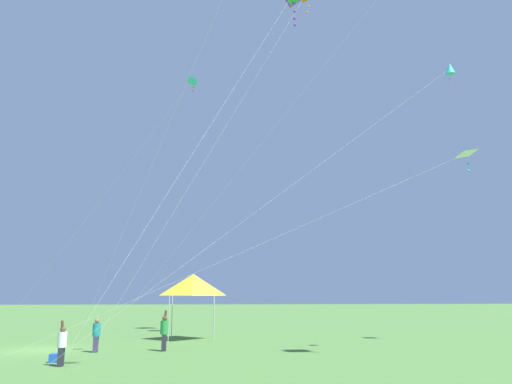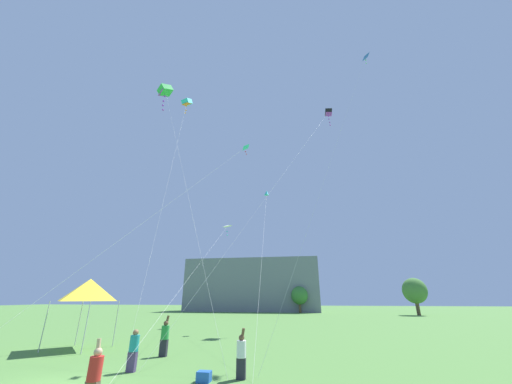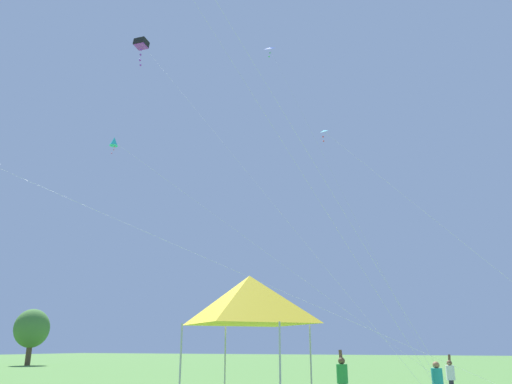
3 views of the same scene
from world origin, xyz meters
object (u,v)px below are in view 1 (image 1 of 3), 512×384
object	(u,v)px
cooler_box	(55,358)
person_white_shirt	(62,344)
person_teal_shirt	(96,334)
kite_cyan_delta_4	(184,93)
festival_tent	(193,285)
kite_cyan_diamond_6	(449,70)
person_green_shirt	(164,331)
kite_white_delta_1	(464,154)

from	to	relation	value
cooler_box	person_white_shirt	world-z (taller)	person_white_shirt
person_teal_shirt	kite_cyan_delta_4	xyz separation A→B (m)	(3.56, 4.16, 11.50)
festival_tent	cooler_box	world-z (taller)	festival_tent
kite_cyan_delta_4	kite_cyan_diamond_6	world-z (taller)	kite_cyan_diamond_6
festival_tent	person_green_shirt	distance (m)	6.73
kite_white_delta_1	kite_cyan_delta_4	distance (m)	17.90
kite_cyan_delta_4	kite_cyan_diamond_6	bearing A→B (deg)	90.02
cooler_box	kite_white_delta_1	bearing A→B (deg)	104.09
kite_cyan_diamond_6	kite_white_delta_1	bearing A→B (deg)	147.85
person_teal_shirt	person_white_shirt	bearing A→B (deg)	-162.18
festival_tent	kite_cyan_diamond_6	bearing A→B (deg)	52.83
festival_tent	kite_cyan_diamond_6	xyz separation A→B (m)	(9.94, 13.11, 10.77)
cooler_box	kite_white_delta_1	size ratio (longest dim) A/B	0.02
person_white_shirt	kite_cyan_diamond_6	bearing A→B (deg)	128.64
person_teal_shirt	person_green_shirt	bearing A→B (deg)	-64.21
cooler_box	person_green_shirt	world-z (taller)	person_green_shirt
person_green_shirt	person_white_shirt	size ratio (longest dim) A/B	1.12
kite_white_delta_1	kite_cyan_delta_4	world-z (taller)	kite_cyan_delta_4
cooler_box	kite_cyan_delta_4	distance (m)	13.22
person_white_shirt	kite_cyan_diamond_6	size ratio (longest dim) A/B	0.10
festival_tent	kite_white_delta_1	world-z (taller)	kite_white_delta_1
person_white_shirt	kite_cyan_delta_4	xyz separation A→B (m)	(-1.28, 4.49, 11.51)
kite_cyan_delta_4	festival_tent	bearing A→B (deg)	177.72
cooler_box	person_teal_shirt	bearing A→B (deg)	165.48
cooler_box	person_green_shirt	bearing A→B (deg)	131.66
festival_tent	kite_cyan_delta_4	distance (m)	13.40
festival_tent	cooler_box	bearing A→B (deg)	-28.85
festival_tent	person_teal_shirt	world-z (taller)	festival_tent
kite_cyan_diamond_6	person_white_shirt	bearing A→B (deg)	-85.93
festival_tent	cooler_box	distance (m)	11.80
kite_white_delta_1	kite_cyan_diamond_6	xyz separation A→B (m)	(5.54, -3.48, 2.87)
person_teal_shirt	kite_cyan_delta_4	distance (m)	12.74
festival_tent	person_green_shirt	size ratio (longest dim) A/B	2.03
person_green_shirt	kite_cyan_diamond_6	size ratio (longest dim) A/B	0.11
festival_tent	person_teal_shirt	distance (m)	8.24
person_green_shirt	kite_white_delta_1	bearing A→B (deg)	58.47
person_green_shirt	kite_white_delta_1	world-z (taller)	kite_white_delta_1
person_teal_shirt	kite_white_delta_1	size ratio (longest dim) A/B	0.06
festival_tent	cooler_box	xyz separation A→B (m)	(9.94, -5.47, -3.23)
person_green_shirt	kite_cyan_diamond_6	world-z (taller)	kite_cyan_diamond_6
cooler_box	festival_tent	bearing A→B (deg)	151.15
festival_tent	person_green_shirt	xyz separation A→B (m)	(6.15, -1.22, -2.44)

